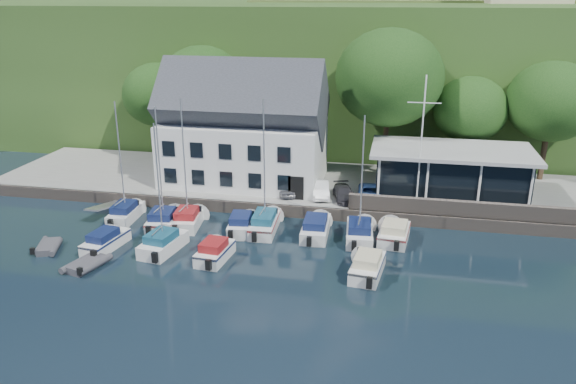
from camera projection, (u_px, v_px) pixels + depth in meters
The scene contains 33 objects.
ground at pixel (283, 283), 35.22m from camera, with size 180.00×180.00×0.00m, color black.
quay at pixel (322, 187), 51.23m from camera, with size 60.00×13.00×1.00m, color gray.
quay_face at pixel (311, 213), 45.22m from camera, with size 60.00×0.30×1.00m, color #5F554C.
hillside at pixel (362, 55), 89.88m from camera, with size 160.00×75.00×16.00m, color #2D481B.
field_patch at pixel (416, 1), 93.09m from camera, with size 50.00×30.00×0.30m, color olive.
harbor_building at pixel (244, 134), 49.99m from camera, with size 14.40×8.20×8.70m, color silver, non-canonical shape.
club_pavilion at pixel (450, 172), 46.96m from camera, with size 13.20×7.20×4.10m, color black, non-canonical shape.
seawall at pixel (466, 209), 43.00m from camera, with size 18.00×0.50×1.20m, color #5F554C.
gangway at pixel (111, 213), 46.60m from camera, with size 1.20×6.00×1.40m, color #BBBBBF, non-canonical shape.
car_silver at pixel (286, 187), 47.83m from camera, with size 1.40×3.47×1.18m, color #A2A2A6.
car_white at pixel (320, 189), 47.31m from camera, with size 1.35×3.87×1.28m, color white.
car_dgrey at pixel (344, 193), 46.55m from camera, with size 1.53×3.76×1.09m, color #2F2E33.
car_blue at pixel (370, 193), 46.40m from camera, with size 1.46×3.71×1.27m, color #2D4C8B.
flagpole at pixel (421, 143), 43.48m from camera, with size 2.51×0.20×10.47m, color silver, non-canonical shape.
tree_0 at pixel (159, 111), 57.51m from camera, with size 7.11×7.11×9.72m, color black, non-canonical shape.
tree_1 at pixel (203, 104), 55.94m from camera, with size 8.43×8.43×11.53m, color black, non-canonical shape.
tree_3 at pixel (388, 103), 51.44m from camera, with size 9.83×9.83×13.44m, color black, non-canonical shape.
tree_4 at pixel (469, 126), 51.81m from camera, with size 6.73×6.73×9.20m, color black, non-canonical shape.
tree_5 at pixel (548, 122), 50.11m from camera, with size 7.86×7.86×10.75m, color black, non-canonical shape.
boat_r1_0 at pixel (121, 167), 43.72m from camera, with size 1.84×5.99×8.87m, color silver, non-canonical shape.
boat_r1_1 at pixel (160, 172), 42.21m from camera, with size 2.19×5.63×9.07m, color silver, non-canonical shape.
boat_r1_2 at pixel (185, 170), 42.33m from camera, with size 2.01×5.44×9.15m, color silver, non-canonical shape.
boat_r1_3 at pixel (242, 222), 42.72m from camera, with size 1.88×5.47×1.46m, color silver, non-canonical shape.
boat_r1_4 at pixel (264, 173), 41.63m from camera, with size 1.96×6.97×9.25m, color silver, non-canonical shape.
boat_r1_5 at pixel (316, 226), 42.12m from camera, with size 2.08×6.63×1.45m, color silver, non-canonical shape.
boat_r1_6 at pixel (362, 181), 39.99m from camera, with size 2.08×6.36×9.12m, color silver, non-canonical shape.
boat_r1_7 at pixel (394, 231), 41.07m from camera, with size 2.19×5.55×1.49m, color silver, non-canonical shape.
boat_r2_0 at pixel (105, 239), 39.83m from camera, with size 1.74×5.74×1.43m, color silver, non-canonical shape.
boat_r2_1 at pixel (159, 189), 38.10m from camera, with size 2.07×5.83×9.34m, color silver, non-canonical shape.
boat_r2_2 at pixel (215, 250), 38.11m from camera, with size 1.87×4.97×1.48m, color silver, non-canonical shape.
boat_r2_4 at pixel (368, 264), 36.04m from camera, with size 1.96×5.65×1.54m, color silver, non-canonical shape.
dinghy_0 at pixel (48, 246), 39.75m from camera, with size 1.63×2.71×0.63m, color #3C3C41, non-canonical shape.
dinghy_1 at pixel (86, 263), 37.10m from camera, with size 1.82×3.03×0.71m, color #3C3C41, non-canonical shape.
Camera 1 is at (6.47, -30.63, 17.12)m, focal length 35.00 mm.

